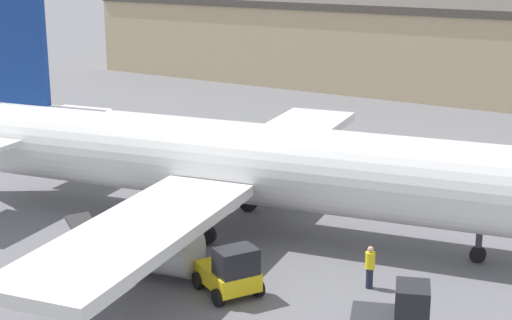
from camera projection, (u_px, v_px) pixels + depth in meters
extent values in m
plane|color=slate|center=(256.00, 231.00, 38.12)|extent=(400.00, 400.00, 0.00)
cube|color=tan|center=(478.00, 52.00, 73.86)|extent=(78.24, 17.40, 7.63)
cube|color=#47423D|center=(481.00, 7.00, 72.76)|extent=(78.24, 17.75, 0.70)
cylinder|color=silver|center=(256.00, 164.00, 37.23)|extent=(29.33, 9.01, 3.90)
cube|color=silver|center=(289.00, 136.00, 45.73)|extent=(6.58, 14.07, 0.50)
cube|color=silver|center=(136.00, 233.00, 30.15)|extent=(6.58, 14.07, 0.50)
cylinder|color=#ADADB2|center=(277.00, 168.00, 44.29)|extent=(3.31, 2.54, 2.03)
cylinder|color=#ADADB2|center=(162.00, 249.00, 32.34)|extent=(3.31, 2.54, 2.03)
cube|color=navy|center=(12.00, 47.00, 40.94)|extent=(4.17, 1.10, 5.96)
cube|color=silver|center=(66.00, 116.00, 45.97)|extent=(4.28, 5.23, 0.24)
cylinder|color=#38383D|center=(478.00, 247.00, 34.12)|extent=(0.28, 0.28, 1.42)
cylinder|color=black|center=(478.00, 255.00, 34.22)|extent=(0.75, 0.47, 0.70)
cylinder|color=#38383D|center=(206.00, 230.00, 36.19)|extent=(0.28, 0.28, 1.42)
cylinder|color=black|center=(206.00, 235.00, 36.26)|extent=(0.95, 0.50, 0.90)
cylinder|color=#38383D|center=(248.00, 198.00, 40.72)|extent=(0.28, 0.28, 1.42)
cylinder|color=black|center=(248.00, 203.00, 40.79)|extent=(0.95, 0.50, 0.90)
cylinder|color=#1E2338|center=(369.00, 278.00, 31.60)|extent=(0.29, 0.29, 0.86)
cylinder|color=yellow|center=(370.00, 260.00, 31.39)|extent=(0.39, 0.39, 0.68)
sphere|color=tan|center=(371.00, 249.00, 31.27)|extent=(0.25, 0.25, 0.25)
cube|color=black|center=(412.00, 300.00, 26.59)|extent=(1.60, 1.75, 1.10)
cube|color=silver|center=(90.00, 252.00, 33.59)|extent=(3.51, 2.80, 0.68)
cube|color=black|center=(96.00, 241.00, 32.65)|extent=(1.86, 1.87, 0.97)
cube|color=#333333|center=(84.00, 228.00, 33.81)|extent=(2.24, 1.85, 0.76)
cylinder|color=black|center=(81.00, 272.00, 32.38)|extent=(0.72, 0.55, 0.67)
cylinder|color=black|center=(117.00, 265.00, 33.16)|extent=(0.72, 0.55, 0.67)
cylinder|color=black|center=(65.00, 255.00, 34.20)|extent=(0.72, 0.55, 0.67)
cylinder|color=black|center=(99.00, 248.00, 34.98)|extent=(0.72, 0.55, 0.67)
cube|color=yellow|center=(228.00, 276.00, 31.13)|extent=(3.11, 2.77, 0.73)
cube|color=black|center=(236.00, 261.00, 30.29)|extent=(1.75, 1.93, 1.04)
cylinder|color=black|center=(218.00, 297.00, 30.05)|extent=(0.74, 0.57, 0.69)
cylinder|color=black|center=(258.00, 288.00, 30.88)|extent=(0.74, 0.57, 0.69)
cylinder|color=black|center=(198.00, 280.00, 31.58)|extent=(0.74, 0.57, 0.69)
cylinder|color=black|center=(237.00, 272.00, 32.40)|extent=(0.74, 0.57, 0.69)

